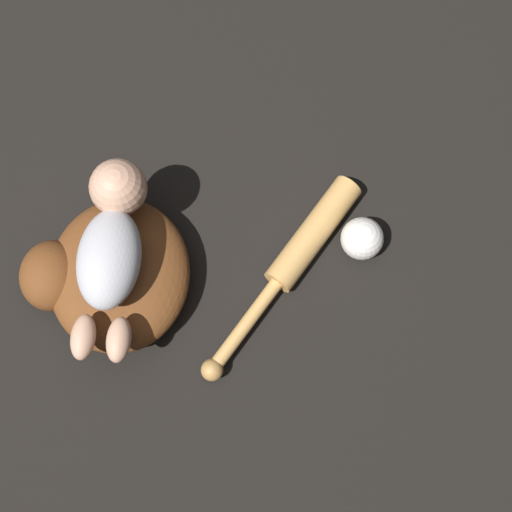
{
  "coord_description": "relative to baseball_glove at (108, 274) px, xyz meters",
  "views": [
    {
      "loc": [
        -0.45,
        -0.19,
        1.28
      ],
      "look_at": [
        -0.08,
        -0.3,
        0.08
      ],
      "focal_mm": 50.0,
      "sensor_mm": 36.0,
      "label": 1
    }
  ],
  "objects": [
    {
      "name": "baseball",
      "position": [
        -0.07,
        -0.46,
        -0.01
      ],
      "size": [
        0.08,
        0.08,
        0.08
      ],
      "color": "white",
      "rests_on": "ground"
    },
    {
      "name": "baby_figure",
      "position": [
        0.02,
        -0.03,
        0.09
      ],
      "size": [
        0.34,
        0.2,
        0.1
      ],
      "color": "#B2B2B7",
      "rests_on": "baseball_glove"
    },
    {
      "name": "ground_plane",
      "position": [
        0.03,
        0.04,
        -0.05
      ],
      "size": [
        6.0,
        6.0,
        0.0
      ],
      "primitive_type": "plane",
      "color": "black"
    },
    {
      "name": "baseball_bat",
      "position": [
        -0.06,
        -0.34,
        -0.02
      ],
      "size": [
        0.3,
        0.38,
        0.06
      ],
      "color": "tan",
      "rests_on": "ground"
    },
    {
      "name": "baseball_glove",
      "position": [
        0.0,
        0.0,
        0.0
      ],
      "size": [
        0.35,
        0.35,
        0.1
      ],
      "color": "brown",
      "rests_on": "ground"
    }
  ]
}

